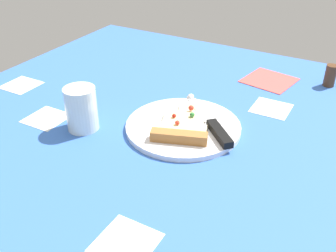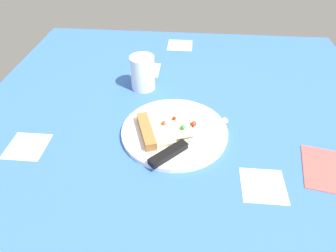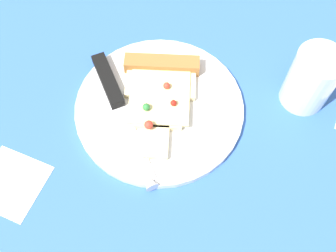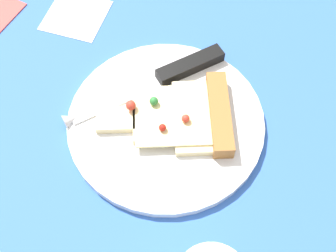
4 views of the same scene
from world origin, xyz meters
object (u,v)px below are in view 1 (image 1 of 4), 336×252
knife (212,124)px  napkin (269,80)px  pepper_shaker (330,76)px  plate (183,127)px  drinking_glass (81,109)px  pizza_slice (182,127)px

knife → napkin: (3.49, 32.83, -1.59)cm
knife → pepper_shaker: size_ratio=3.09×
knife → plate: bearing=157.5°
napkin → drinking_glass: bearing=-122.5°
plate → knife: 6.47cm
knife → napkin: 33.05cm
plate → pizza_slice: 2.91cm
drinking_glass → pepper_shaker: 67.72cm
napkin → plate: bearing=-104.8°
plate → napkin: size_ratio=2.01×
napkin → pepper_shaker: bearing=17.4°
plate → knife: (5.84, 2.50, 1.19)cm
knife → drinking_glass: bearing=161.6°
plate → drinking_glass: drinking_glass is taller
plate → napkin: plate is taller
pizza_slice → knife: 6.99cm
knife → pizza_slice: bearing=179.0°
pizza_slice → pepper_shaker: 48.68cm
pepper_shaker → plate: bearing=-121.5°
plate → napkin: bearing=75.2°
pepper_shaker → knife: bearing=-116.5°
knife → drinking_glass: size_ratio=1.86×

